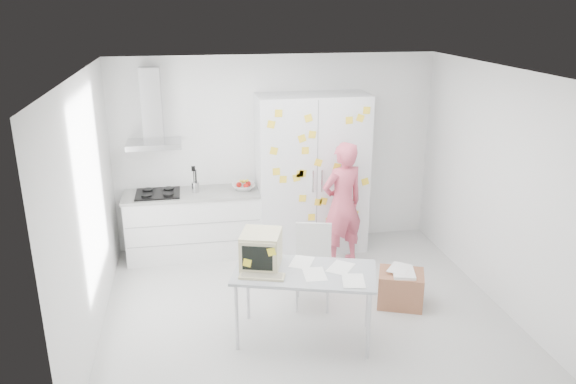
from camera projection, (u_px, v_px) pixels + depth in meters
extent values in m
cube|color=silver|center=(304.00, 309.00, 6.49)|extent=(4.50, 4.00, 0.02)
cube|color=white|center=(276.00, 152.00, 7.91)|extent=(4.50, 0.02, 2.70)
cube|color=white|center=(88.00, 211.00, 5.67)|extent=(0.02, 4.00, 2.70)
cube|color=white|center=(497.00, 187.00, 6.43)|extent=(0.02, 4.00, 2.70)
cube|color=white|center=(306.00, 71.00, 5.62)|extent=(4.50, 4.00, 0.02)
cube|color=white|center=(194.00, 225.00, 7.73)|extent=(1.80, 0.60, 0.88)
cube|color=gray|center=(194.00, 224.00, 7.40)|extent=(1.76, 0.01, 0.01)
cube|color=gray|center=(195.00, 243.00, 7.49)|extent=(1.76, 0.01, 0.01)
cube|color=#9E9E99|center=(192.00, 194.00, 7.58)|extent=(1.84, 0.63, 0.04)
cube|color=black|center=(158.00, 194.00, 7.50)|extent=(0.58, 0.50, 0.03)
cylinder|color=black|center=(146.00, 195.00, 7.35)|extent=(0.14, 0.14, 0.02)
cylinder|color=black|center=(168.00, 194.00, 7.40)|extent=(0.14, 0.14, 0.02)
cylinder|color=black|center=(147.00, 190.00, 7.57)|extent=(0.14, 0.14, 0.02)
cylinder|color=black|center=(169.00, 188.00, 7.62)|extent=(0.14, 0.14, 0.02)
cylinder|color=silver|center=(195.00, 187.00, 7.56)|extent=(0.10, 0.10, 0.14)
cylinder|color=black|center=(194.00, 180.00, 7.53)|extent=(0.01, 0.01, 0.30)
cylinder|color=black|center=(196.00, 180.00, 7.52)|extent=(0.01, 0.01, 0.30)
cylinder|color=black|center=(195.00, 180.00, 7.55)|extent=(0.01, 0.01, 0.30)
cube|color=black|center=(193.00, 169.00, 7.48)|extent=(0.05, 0.01, 0.07)
imported|color=white|center=(244.00, 187.00, 7.68)|extent=(0.31, 0.31, 0.08)
sphere|color=#B2140F|center=(239.00, 185.00, 7.68)|extent=(0.08, 0.08, 0.08)
sphere|color=#B2140F|center=(246.00, 186.00, 7.63)|extent=(0.08, 0.08, 0.08)
sphere|color=#B2140F|center=(248.00, 184.00, 7.72)|extent=(0.08, 0.08, 0.08)
cylinder|color=yellow|center=(242.00, 181.00, 7.67)|extent=(0.09, 0.17, 0.10)
cylinder|color=yellow|center=(244.00, 181.00, 7.67)|extent=(0.04, 0.17, 0.10)
cylinder|color=yellow|center=(245.00, 181.00, 7.68)|extent=(0.08, 0.17, 0.10)
cube|color=silver|center=(154.00, 144.00, 7.32)|extent=(0.70, 0.48, 0.07)
cube|color=silver|center=(152.00, 104.00, 7.28)|extent=(0.26, 0.24, 0.95)
cube|color=silver|center=(312.00, 174.00, 7.77)|extent=(1.50, 0.65, 2.20)
cube|color=slate|center=(317.00, 181.00, 7.46)|extent=(0.01, 0.01, 2.16)
cube|color=silver|center=(313.00, 181.00, 7.44)|extent=(0.02, 0.02, 0.30)
cube|color=silver|center=(322.00, 181.00, 7.46)|extent=(0.02, 0.02, 0.30)
cube|color=yellow|center=(349.00, 120.00, 7.27)|extent=(0.10, 0.00, 0.10)
cube|color=yellow|center=(360.00, 118.00, 7.29)|extent=(0.12, 0.00, 0.12)
cube|color=yellow|center=(365.00, 182.00, 7.59)|extent=(0.12, 0.00, 0.12)
cube|color=yellow|center=(300.00, 174.00, 7.38)|extent=(0.10, 0.00, 0.10)
cube|color=yellow|center=(318.00, 163.00, 7.38)|extent=(0.12, 0.00, 0.12)
cube|color=yellow|center=(344.00, 197.00, 7.60)|extent=(0.12, 0.00, 0.12)
cube|color=yellow|center=(303.00, 198.00, 7.50)|extent=(0.10, 0.00, 0.10)
cube|color=yellow|center=(308.00, 118.00, 7.16)|extent=(0.12, 0.00, 0.12)
cube|color=yellow|center=(323.00, 201.00, 7.57)|extent=(0.12, 0.00, 0.12)
cube|color=yellow|center=(347.00, 173.00, 7.50)|extent=(0.12, 0.00, 0.12)
cube|color=yellow|center=(338.00, 191.00, 7.56)|extent=(0.10, 0.00, 0.10)
cube|color=yellow|center=(302.00, 139.00, 7.23)|extent=(0.12, 0.00, 0.12)
cube|color=yellow|center=(283.00, 179.00, 7.37)|extent=(0.10, 0.00, 0.10)
cube|color=yellow|center=(276.00, 172.00, 7.32)|extent=(0.10, 0.00, 0.10)
cube|color=yellow|center=(271.00, 124.00, 7.10)|extent=(0.11, 0.00, 0.11)
cube|color=yellow|center=(312.00, 217.00, 7.61)|extent=(0.10, 0.00, 0.10)
cube|color=yellow|center=(303.00, 173.00, 7.39)|extent=(0.11, 0.00, 0.11)
cube|color=yellow|center=(355.00, 214.00, 7.71)|extent=(0.11, 0.00, 0.11)
cube|color=yellow|center=(367.00, 110.00, 7.27)|extent=(0.10, 0.00, 0.10)
cube|color=yellow|center=(305.00, 151.00, 7.30)|extent=(0.10, 0.00, 0.10)
cube|color=yellow|center=(296.00, 178.00, 7.39)|extent=(0.11, 0.00, 0.11)
cube|color=yellow|center=(329.00, 221.00, 7.68)|extent=(0.10, 0.00, 0.10)
cube|color=yellow|center=(279.00, 113.00, 7.07)|extent=(0.10, 0.00, 0.10)
cube|color=yellow|center=(274.00, 151.00, 7.22)|extent=(0.12, 0.00, 0.12)
cube|color=yellow|center=(339.00, 203.00, 7.62)|extent=(0.11, 0.00, 0.11)
cube|color=yellow|center=(312.00, 135.00, 7.24)|extent=(0.11, 0.00, 0.11)
cube|color=yellow|center=(337.00, 167.00, 7.45)|extent=(0.11, 0.00, 0.11)
cube|color=yellow|center=(318.00, 202.00, 7.56)|extent=(0.11, 0.00, 0.11)
imported|color=#D45268|center=(342.00, 204.00, 7.36)|extent=(0.71, 0.58, 1.68)
cube|color=#AFB4BB|center=(305.00, 273.00, 5.69)|extent=(1.58, 1.11, 0.03)
cylinder|color=silver|center=(237.00, 317.00, 5.61)|extent=(0.05, 0.05, 0.74)
cylinder|color=silver|center=(369.00, 326.00, 5.46)|extent=(0.05, 0.05, 0.74)
cylinder|color=silver|center=(248.00, 289.00, 6.17)|extent=(0.05, 0.05, 0.74)
cylinder|color=silver|center=(368.00, 296.00, 6.02)|extent=(0.05, 0.05, 0.74)
cube|color=beige|center=(261.00, 249.00, 5.75)|extent=(0.49, 0.51, 0.37)
cube|color=beige|center=(258.00, 258.00, 5.55)|extent=(0.36, 0.13, 0.33)
cube|color=black|center=(257.00, 258.00, 5.54)|extent=(0.30, 0.10, 0.26)
cube|color=yellow|center=(247.00, 263.00, 5.56)|extent=(0.09, 0.03, 0.09)
cube|color=yellow|center=(271.00, 252.00, 5.49)|extent=(0.09, 0.03, 0.10)
cube|color=beige|center=(262.00, 276.00, 5.55)|extent=(0.48, 0.28, 0.03)
cube|color=#9B957C|center=(262.00, 275.00, 5.55)|extent=(0.42, 0.23, 0.01)
cube|color=white|center=(315.00, 274.00, 5.62)|extent=(0.23, 0.31, 0.00)
cube|color=white|center=(341.00, 267.00, 5.76)|extent=(0.35, 0.37, 0.00)
cube|color=white|center=(353.00, 281.00, 5.48)|extent=(0.27, 0.34, 0.00)
cube|color=white|center=(302.00, 262.00, 5.88)|extent=(0.33, 0.37, 0.00)
cube|color=silver|center=(313.00, 269.00, 6.42)|extent=(0.52, 0.52, 0.04)
cube|color=silver|center=(314.00, 242.00, 6.52)|extent=(0.40, 0.13, 0.47)
cylinder|color=silver|center=(297.00, 295.00, 6.34)|extent=(0.03, 0.03, 0.44)
cylinder|color=silver|center=(328.00, 296.00, 6.32)|extent=(0.03, 0.03, 0.44)
cylinder|color=silver|center=(298.00, 280.00, 6.67)|extent=(0.03, 0.03, 0.44)
cylinder|color=silver|center=(328.00, 281.00, 6.65)|extent=(0.03, 0.03, 0.44)
cube|color=#A16545|center=(401.00, 289.00, 6.51)|extent=(0.62, 0.56, 0.41)
cube|color=white|center=(404.00, 272.00, 6.42)|extent=(0.32, 0.38, 0.04)
cube|color=white|center=(399.00, 268.00, 6.48)|extent=(0.36, 0.37, 0.00)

